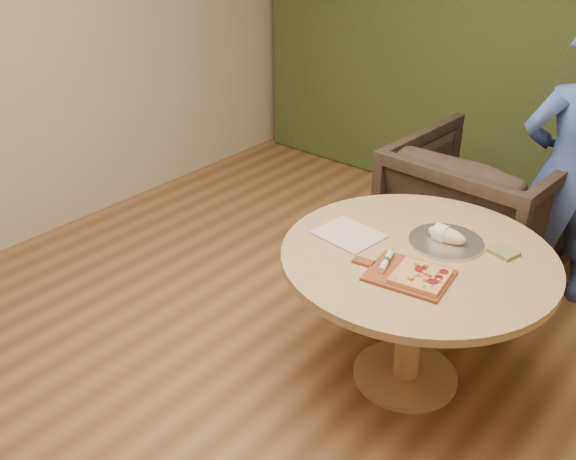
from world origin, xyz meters
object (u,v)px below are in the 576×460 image
at_px(pizza_paddle, 407,275).
at_px(serving_tray, 446,242).
at_px(flatbread_pizza, 421,276).
at_px(cutlery_roll, 386,261).
at_px(armchair, 480,205).
at_px(pedestal_table, 416,279).
at_px(bread_roll, 445,235).
at_px(person_standing, 570,171).

bearing_deg(pizza_paddle, serving_tray, 82.39).
height_order(flatbread_pizza, serving_tray, flatbread_pizza).
height_order(pizza_paddle, cutlery_roll, cutlery_roll).
distance_m(cutlery_roll, armchair, 1.39).
xyz_separation_m(pedestal_table, flatbread_pizza, (0.13, -0.21, 0.17)).
distance_m(pedestal_table, flatbread_pizza, 0.30).
distance_m(pizza_paddle, armchair, 1.41).
bearing_deg(bread_roll, person_standing, 77.81).
bearing_deg(person_standing, cutlery_roll, 38.36).
relative_size(pedestal_table, pizza_paddle, 2.77).
relative_size(cutlery_roll, bread_roll, 1.01).
relative_size(pizza_paddle, cutlery_roll, 2.38).
relative_size(armchair, person_standing, 0.60).
distance_m(pizza_paddle, bread_roll, 0.38).
relative_size(serving_tray, armchair, 0.36).
relative_size(pizza_paddle, serving_tray, 1.31).
bearing_deg(bread_roll, pizza_paddle, -87.39).
height_order(flatbread_pizza, cutlery_roll, flatbread_pizza).
relative_size(serving_tray, person_standing, 0.21).
xyz_separation_m(flatbread_pizza, serving_tray, (-0.07, 0.38, -0.02)).
relative_size(pedestal_table, person_standing, 0.77).
relative_size(flatbread_pizza, cutlery_roll, 1.28).
relative_size(flatbread_pizza, person_standing, 0.15).
xyz_separation_m(serving_tray, bread_roll, (-0.01, -0.00, 0.04)).
relative_size(cutlery_roll, serving_tray, 0.55).
xyz_separation_m(pizza_paddle, serving_tray, (-0.01, 0.38, -0.00)).
height_order(bread_roll, armchair, armchair).
bearing_deg(bread_roll, flatbread_pizza, -77.41).
bearing_deg(cutlery_roll, pizza_paddle, -21.85).
relative_size(serving_tray, bread_roll, 1.84).
relative_size(pizza_paddle, person_standing, 0.28).
bearing_deg(person_standing, armchair, -31.94).
relative_size(flatbread_pizza, bread_roll, 1.30).
bearing_deg(bread_roll, armchair, 103.59).
distance_m(flatbread_pizza, bread_roll, 0.38).
bearing_deg(serving_tray, pedestal_table, -107.11).
distance_m(serving_tray, armchair, 1.05).
bearing_deg(flatbread_pizza, cutlery_roll, 177.22).
distance_m(flatbread_pizza, person_standing, 1.43).
bearing_deg(pizza_paddle, pedestal_table, 97.29).
distance_m(cutlery_roll, bread_roll, 0.38).
height_order(flatbread_pizza, bread_roll, bread_roll).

